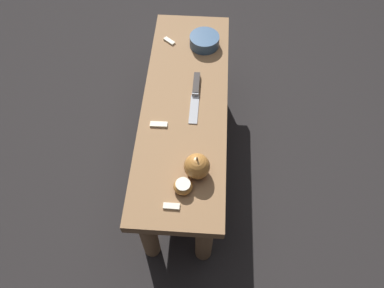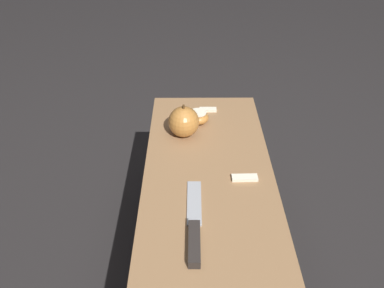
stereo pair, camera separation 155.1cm
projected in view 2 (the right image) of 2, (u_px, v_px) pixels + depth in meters
wooden_bench at (210, 236)px, 0.87m from camera, size 1.02×0.32×0.38m
knife at (194, 231)px, 0.77m from camera, size 0.24×0.03×0.02m
apple_whole at (184, 122)px, 1.03m from camera, size 0.09×0.09×0.10m
apple_cut at (198, 117)px, 1.10m from camera, size 0.06×0.06×0.04m
apple_slice_near_knife at (208, 110)px, 1.16m from camera, size 0.02×0.05×0.01m
apple_slice_near_bowl at (245, 178)px, 0.91m from camera, size 0.02×0.06×0.01m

